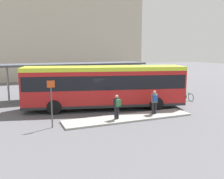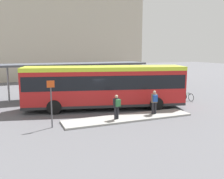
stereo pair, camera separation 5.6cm
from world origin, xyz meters
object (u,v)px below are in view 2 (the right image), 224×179
(bicycle_white, at_px, (181,95))
(bicycle_red, at_px, (177,94))
(city_bus, at_px, (105,84))
(potted_planter_far_side, at_px, (45,97))
(pedestrian_companion, at_px, (154,101))
(platform_sign, at_px, (51,102))
(bicycle_green, at_px, (187,96))
(potted_planter_near_shelter, at_px, (140,92))
(pedestrian_waiting, at_px, (117,105))

(bicycle_white, bearing_deg, bicycle_red, 165.60)
(bicycle_red, bearing_deg, city_bus, 106.84)
(city_bus, relative_size, potted_planter_far_side, 8.73)
(city_bus, distance_m, pedestrian_companion, 4.14)
(bicycle_white, relative_size, bicycle_red, 0.96)
(potted_planter_far_side, bearing_deg, platform_sign, -94.02)
(pedestrian_companion, distance_m, potted_planter_far_side, 8.97)
(bicycle_green, relative_size, platform_sign, 0.60)
(potted_planter_far_side, bearing_deg, bicycle_red, -4.78)
(bicycle_green, height_order, bicycle_white, bicycle_green)
(bicycle_green, height_order, bicycle_red, bicycle_green)
(bicycle_green, bearing_deg, potted_planter_far_side, 77.28)
(bicycle_red, xyz_separation_m, potted_planter_near_shelter, (-3.46, 1.00, 0.25))
(city_bus, bearing_deg, pedestrian_companion, -38.37)
(bicycle_green, bearing_deg, bicycle_white, 8.43)
(pedestrian_waiting, xyz_separation_m, bicycle_red, (8.60, 5.28, -0.69))
(bicycle_red, distance_m, potted_planter_far_side, 12.31)
(platform_sign, bearing_deg, bicycle_green, 15.59)
(bicycle_green, bearing_deg, pedestrian_companion, 120.74)
(bicycle_green, distance_m, potted_planter_near_shelter, 4.32)
(bicycle_white, relative_size, potted_planter_near_shelter, 1.33)
(pedestrian_waiting, relative_size, potted_planter_near_shelter, 1.40)
(pedestrian_companion, height_order, potted_planter_far_side, pedestrian_companion)
(platform_sign, bearing_deg, bicycle_white, 18.98)
(pedestrian_companion, relative_size, potted_planter_far_side, 1.16)
(bicycle_green, bearing_deg, pedestrian_waiting, 112.55)
(pedestrian_companion, xyz_separation_m, potted_planter_far_side, (-6.61, 6.06, -0.33))
(city_bus, relative_size, bicycle_white, 8.19)
(bicycle_green, xyz_separation_m, potted_planter_near_shelter, (-3.47, 2.57, 0.23))
(pedestrian_waiting, bearing_deg, potted_planter_far_side, 20.26)
(bicycle_green, bearing_deg, potted_planter_near_shelter, 52.72)
(potted_planter_near_shelter, bearing_deg, bicycle_green, -36.49)
(potted_planter_far_side, relative_size, platform_sign, 0.51)
(city_bus, distance_m, potted_planter_near_shelter, 5.60)
(bicycle_red, xyz_separation_m, platform_sign, (-12.69, -5.11, 1.21))
(pedestrian_companion, distance_m, platform_sign, 7.06)
(bicycle_white, xyz_separation_m, bicycle_red, (0.12, 0.78, 0.01))
(bicycle_red, height_order, potted_planter_far_side, potted_planter_far_side)
(pedestrian_companion, xyz_separation_m, bicycle_white, (5.53, 4.25, -0.73))
(pedestrian_companion, relative_size, bicycle_white, 1.09)
(city_bus, distance_m, pedestrian_waiting, 3.60)
(city_bus, bearing_deg, pedestrian_waiting, -83.84)
(bicycle_red, xyz_separation_m, potted_planter_far_side, (-12.26, 1.03, 0.39))
(potted_planter_near_shelter, distance_m, platform_sign, 11.10)
(bicycle_green, relative_size, potted_planter_near_shelter, 1.48)
(potted_planter_near_shelter, bearing_deg, city_bus, -148.78)
(bicycle_green, height_order, potted_planter_far_side, potted_planter_far_side)
(city_bus, distance_m, bicycle_red, 8.47)
(pedestrian_waiting, distance_m, platform_sign, 4.13)
(pedestrian_companion, bearing_deg, platform_sign, 104.61)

